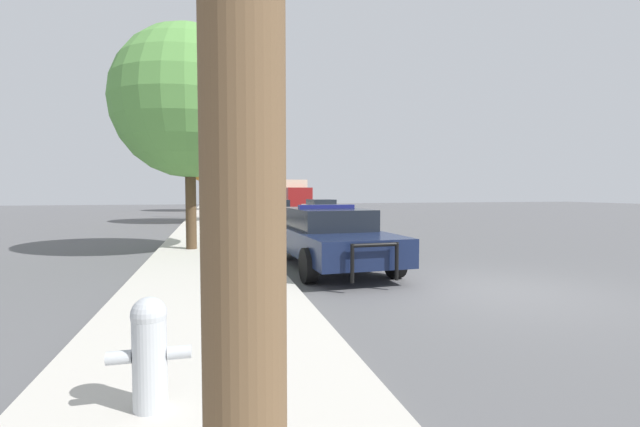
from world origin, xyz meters
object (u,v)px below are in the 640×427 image
object	(u,v)px
traffic_light	(230,161)
car_background_oncoming	(321,207)
fire_hydrant	(150,350)
car_background_distant	(244,201)
car_background_midblock	(273,210)
tree_sidewalk_far	(211,157)
tree_sidewalk_near	(189,103)
police_car	(329,236)
tree_sidewalk_mid	(220,131)
box_truck	(292,194)

from	to	relation	value
traffic_light	car_background_oncoming	bearing A→B (deg)	-1.12
car_background_oncoming	fire_hydrant	bearing A→B (deg)	71.21
car_background_distant	car_background_midblock	xyz separation A→B (m)	(-0.16, -25.49, 0.01)
fire_hydrant	tree_sidewalk_far	world-z (taller)	tree_sidewalk_far
tree_sidewalk_near	tree_sidewalk_far	distance (m)	26.87
fire_hydrant	car_background_distant	distance (m)	46.25
fire_hydrant	tree_sidewalk_near	distance (m)	10.24
car_background_midblock	tree_sidewalk_near	xyz separation A→B (m)	(-3.90, -11.07, 3.63)
police_car	car_background_oncoming	bearing A→B (deg)	-106.46
fire_hydrant	tree_sidewalk_mid	world-z (taller)	tree_sidewalk_mid
tree_sidewalk_near	car_background_midblock	bearing A→B (deg)	70.60
car_background_distant	tree_sidewalk_near	distance (m)	36.96
traffic_light	police_car	bearing A→B (deg)	-85.53
police_car	tree_sidewalk_mid	size ratio (longest dim) A/B	0.70
police_car	fire_hydrant	distance (m)	7.10
traffic_light	tree_sidewalk_far	distance (m)	10.72
police_car	fire_hydrant	world-z (taller)	police_car
traffic_light	car_background_midblock	distance (m)	6.42
police_car	tree_sidewalk_far	world-z (taller)	tree_sidewalk_far
car_background_oncoming	box_truck	bearing A→B (deg)	-92.43
tree_sidewalk_near	tree_sidewalk_mid	bearing A→B (deg)	84.76
tree_sidewalk_mid	traffic_light	bearing A→B (deg)	81.25
fire_hydrant	car_background_oncoming	size ratio (longest dim) A/B	0.19
car_background_distant	tree_sidewalk_far	world-z (taller)	tree_sidewalk_far
tree_sidewalk_near	tree_sidewalk_far	size ratio (longest dim) A/B	0.89
car_background_distant	car_background_midblock	size ratio (longest dim) A/B	1.00
car_background_midblock	car_background_oncoming	world-z (taller)	car_background_midblock
car_background_oncoming	tree_sidewalk_near	distance (m)	18.41
tree_sidewalk_near	car_background_distant	bearing A→B (deg)	83.66
traffic_light	tree_sidewalk_near	world-z (taller)	tree_sidewalk_near
car_background_distant	car_background_oncoming	xyz separation A→B (m)	(3.99, -20.41, -0.03)
car_background_distant	car_background_midblock	distance (m)	25.49
car_background_midblock	fire_hydrant	bearing A→B (deg)	-101.26
car_background_midblock	car_background_oncoming	distance (m)	6.56
tree_sidewalk_mid	tree_sidewalk_far	world-z (taller)	tree_sidewalk_mid
box_truck	car_background_midblock	bearing A→B (deg)	76.50
fire_hydrant	traffic_light	size ratio (longest dim) A/B	0.17
traffic_light	tree_sidewalk_near	bearing A→B (deg)	-96.24
fire_hydrant	car_background_distant	world-z (taller)	car_background_distant
fire_hydrant	car_background_midblock	world-z (taller)	car_background_midblock
car_background_distant	box_truck	size ratio (longest dim) A/B	0.53
car_background_distant	tree_sidewalk_mid	size ratio (longest dim) A/B	0.58
police_car	fire_hydrant	bearing A→B (deg)	60.85
police_car	fire_hydrant	xyz separation A→B (m)	(-3.17, -6.35, -0.16)
car_background_oncoming	box_truck	world-z (taller)	box_truck
car_background_distant	tree_sidewalk_far	distance (m)	11.15
car_background_oncoming	box_truck	size ratio (longest dim) A/B	0.59
police_car	car_background_distant	bearing A→B (deg)	-93.72
car_background_distant	tree_sidewalk_near	world-z (taller)	tree_sidewalk_near
box_truck	tree_sidewalk_far	size ratio (longest dim) A/B	1.11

